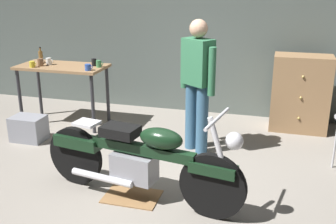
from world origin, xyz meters
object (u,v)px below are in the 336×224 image
object	(u,v)px
bottle	(41,57)
person_standing	(197,81)
motorcycle	(140,158)
storage_bin	(29,128)
mug_blue_enamel	(88,67)
mug_black_matte	(94,62)
mug_yellow_tall	(32,64)
mug_brown_stoneware	(41,62)
mug_white_ceramic	(49,61)
mug_green_speckled	(99,64)
wooden_dresser	(300,93)

from	to	relation	value
bottle	person_standing	bearing A→B (deg)	-12.15
motorcycle	storage_bin	bearing A→B (deg)	161.74
mug_blue_enamel	mug_black_matte	bearing A→B (deg)	99.13
mug_yellow_tall	mug_brown_stoneware	bearing A→B (deg)	58.70
mug_white_ceramic	mug_green_speckled	size ratio (longest dim) A/B	1.03
wooden_dresser	mug_white_ceramic	xyz separation A→B (m)	(-3.61, -0.67, 0.40)
mug_yellow_tall	mug_black_matte	bearing A→B (deg)	21.98
storage_bin	bottle	xyz separation A→B (m)	(-0.24, 0.83, 0.83)
person_standing	mug_white_ceramic	xyz separation A→B (m)	(-2.33, 0.45, 0.03)
mug_yellow_tall	mug_white_ceramic	bearing A→B (deg)	58.38
mug_green_speckled	bottle	size ratio (longest dim) A/B	0.45
wooden_dresser	bottle	xyz separation A→B (m)	(-3.79, -0.58, 0.45)
person_standing	bottle	size ratio (longest dim) A/B	6.93
mug_blue_enamel	mug_yellow_tall	xyz separation A→B (m)	(-0.86, -0.03, -0.00)
storage_bin	mug_green_speckled	bearing A→B (deg)	46.86
motorcycle	wooden_dresser	xyz separation A→B (m)	(1.57, 2.48, 0.10)
person_standing	mug_yellow_tall	world-z (taller)	person_standing
mug_blue_enamel	mug_white_ceramic	world-z (taller)	mug_white_ceramic
storage_bin	mug_brown_stoneware	size ratio (longest dim) A/B	3.78
person_standing	mug_blue_enamel	size ratio (longest dim) A/B	14.62
mug_yellow_tall	mug_brown_stoneware	xyz separation A→B (m)	(0.07, 0.11, 0.01)
mug_yellow_tall	bottle	size ratio (longest dim) A/B	0.45
wooden_dresser	mug_black_matte	distance (m)	3.01
person_standing	storage_bin	xyz separation A→B (m)	(-2.27, -0.29, -0.76)
storage_bin	wooden_dresser	bearing A→B (deg)	21.66
motorcycle	bottle	distance (m)	2.97
storage_bin	mug_white_ceramic	bearing A→B (deg)	94.20
storage_bin	mug_brown_stoneware	world-z (taller)	mug_brown_stoneware
wooden_dresser	storage_bin	bearing A→B (deg)	-158.34
wooden_dresser	mug_black_matte	xyz separation A→B (m)	(-2.93, -0.56, 0.40)
storage_bin	mug_yellow_tall	distance (m)	0.95
mug_black_matte	mug_yellow_tall	world-z (taller)	mug_black_matte
motorcycle	mug_blue_enamel	world-z (taller)	motorcycle
mug_brown_stoneware	mug_green_speckled	xyz separation A→B (m)	(0.85, 0.15, -0.00)
storage_bin	mug_yellow_tall	bearing A→B (deg)	110.07
mug_brown_stoneware	wooden_dresser	bearing A→B (deg)	11.98
storage_bin	mug_white_ceramic	xyz separation A→B (m)	(-0.05, 0.74, 0.78)
mug_black_matte	mug_yellow_tall	size ratio (longest dim) A/B	0.98
wooden_dresser	mug_yellow_tall	xyz separation A→B (m)	(-3.74, -0.89, 0.39)
mug_yellow_tall	bottle	distance (m)	0.31
mug_blue_enamel	mug_green_speckled	distance (m)	0.24
mug_white_ceramic	bottle	world-z (taller)	bottle
mug_yellow_tall	mug_white_ceramic	distance (m)	0.26
mug_brown_stoneware	bottle	distance (m)	0.23
bottle	mug_black_matte	bearing A→B (deg)	1.46
mug_blue_enamel	mug_brown_stoneware	world-z (taller)	mug_brown_stoneware
mug_black_matte	mug_white_ceramic	xyz separation A→B (m)	(-0.68, -0.11, -0.00)
bottle	mug_blue_enamel	bearing A→B (deg)	-17.05
mug_blue_enamel	storage_bin	bearing A→B (deg)	-140.78
mug_green_speckled	person_standing	bearing A→B (deg)	-17.70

